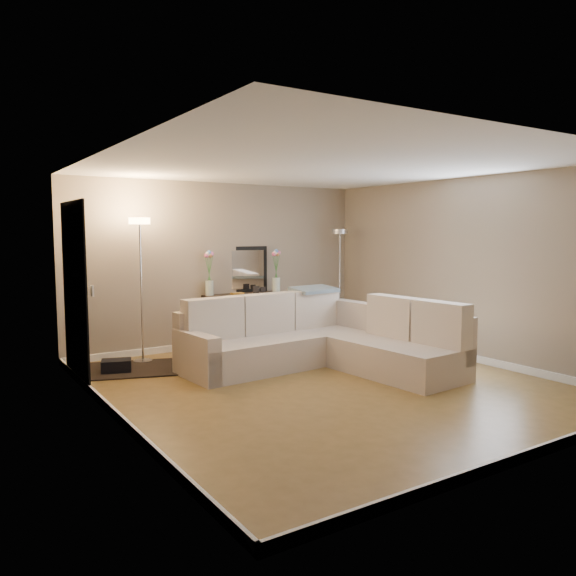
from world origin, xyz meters
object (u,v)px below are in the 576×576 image
sectional_sofa (319,341)px  console_table (239,316)px  floor_lamp_lit (140,261)px  floor_lamp_unlit (340,261)px

sectional_sofa → console_table: bearing=97.0°
floor_lamp_lit → floor_lamp_unlit: bearing=0.8°
console_table → floor_lamp_unlit: bearing=-8.2°
floor_lamp_unlit → console_table: bearing=171.8°
console_table → floor_lamp_unlit: floor_lamp_unlit is taller
sectional_sofa → floor_lamp_unlit: bearing=45.0°
console_table → floor_lamp_lit: floor_lamp_lit is taller
console_table → floor_lamp_lit: (-1.69, -0.31, 0.96)m
sectional_sofa → console_table: (-0.23, 1.87, 0.12)m
floor_lamp_unlit → sectional_sofa: bearing=-135.0°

